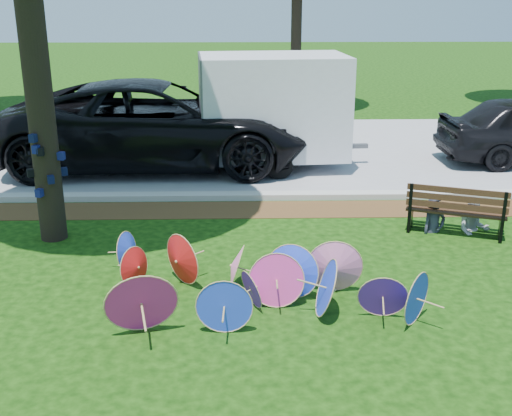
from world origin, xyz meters
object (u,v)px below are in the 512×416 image
at_px(park_bench, 456,208).
at_px(person_right, 476,199).
at_px(parasol_pile, 238,280).
at_px(black_van, 158,124).
at_px(person_left, 436,197).
at_px(cargo_trailer, 273,106).

xyz_separation_m(park_bench, person_right, (0.35, 0.05, 0.15)).
distance_m(parasol_pile, black_van, 7.49).
xyz_separation_m(black_van, person_left, (5.34, -4.51, -0.38)).
bearing_deg(park_bench, cargo_trailer, 143.86).
relative_size(cargo_trailer, person_left, 2.62).
height_order(parasol_pile, black_van, black_van).
xyz_separation_m(cargo_trailer, park_bench, (2.97, -4.46, -1.02)).
relative_size(parasol_pile, person_left, 5.22).
relative_size(parasol_pile, cargo_trailer, 1.99).
height_order(black_van, cargo_trailer, cargo_trailer).
distance_m(person_left, person_right, 0.70).
xyz_separation_m(parasol_pile, park_bench, (3.78, 2.65, 0.07)).
xyz_separation_m(black_van, person_right, (6.04, -4.51, -0.43)).
bearing_deg(person_left, person_right, -22.86).
bearing_deg(cargo_trailer, black_van, 173.06).
height_order(person_left, person_right, person_left).
bearing_deg(parasol_pile, park_bench, 35.05).
xyz_separation_m(parasol_pile, black_van, (-1.90, 7.22, 0.64)).
height_order(park_bench, person_left, person_left).
xyz_separation_m(cargo_trailer, person_right, (3.32, -4.41, -0.87)).
distance_m(black_van, person_right, 7.55).
bearing_deg(parasol_pile, black_van, 104.78).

